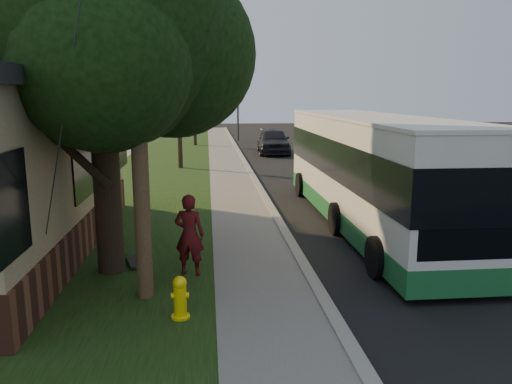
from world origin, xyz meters
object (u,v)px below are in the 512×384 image
at_px(traffic_signal, 238,103).
at_px(distant_car, 273,141).
at_px(utility_pole, 134,46).
at_px(bare_tree_far, 195,119).
at_px(skateboarder, 189,235).
at_px(skateboard_main, 133,261).
at_px(fire_hydrant, 180,298).
at_px(bare_tree_near, 179,128).
at_px(leafy_tree, 101,25).
at_px(transit_bus, 371,168).

distance_m(traffic_signal, distant_car, 9.94).
bearing_deg(distant_car, utility_pole, -100.10).
bearing_deg(distant_car, bare_tree_far, 136.66).
distance_m(utility_pole, distant_car, 24.44).
bearing_deg(skateboarder, skateboard_main, -16.87).
height_order(bare_tree_far, distant_car, bare_tree_far).
bearing_deg(distant_car, fire_hydrant, -98.00).
bearing_deg(bare_tree_far, bare_tree_near, -92.39).
height_order(bare_tree_near, skateboard_main, bare_tree_near).
xyz_separation_m(leafy_tree, skateboard_main, (0.37, 0.22, -5.03)).
height_order(traffic_signal, skateboarder, traffic_signal).
bearing_deg(utility_pole, transit_bus, 40.06).
bearing_deg(distant_car, skateboarder, -98.77).
xyz_separation_m(skateboarder, distant_car, (4.73, 22.39, -0.10)).
distance_m(fire_hydrant, transit_bus, 8.08).
bearing_deg(traffic_signal, bare_tree_far, -131.19).
bearing_deg(traffic_signal, distant_car, -79.69).
distance_m(leafy_tree, bare_tree_near, 15.66).
bearing_deg(bare_tree_far, skateboard_main, -91.69).
relative_size(utility_pole, skateboard_main, 9.84).
height_order(leafy_tree, traffic_signal, leafy_tree).
height_order(traffic_signal, transit_bus, traffic_signal).
distance_m(fire_hydrant, utility_pole, 4.37).
relative_size(fire_hydrant, bare_tree_far, 0.18).
distance_m(traffic_signal, skateboard_main, 31.57).
xyz_separation_m(bare_tree_near, skateboard_main, (-0.30, -15.13, -2.02)).
bearing_deg(traffic_signal, skateboarder, -95.37).
height_order(bare_tree_near, transit_bus, bare_tree_near).
relative_size(bare_tree_far, transit_bus, 0.34).
height_order(skateboarder, skateboard_main, skateboarder).
height_order(utility_pole, transit_bus, utility_pole).
relative_size(bare_tree_near, traffic_signal, 0.78).
xyz_separation_m(utility_pole, bare_tree_near, (-0.19, 17.01, -2.48)).
relative_size(traffic_signal, distant_car, 1.12).
bearing_deg(skateboard_main, skateboarder, -30.74).
bearing_deg(skateboarder, traffic_signal, -81.50).
distance_m(utility_pole, transit_bus, 8.31).
xyz_separation_m(bare_tree_near, skateboarder, (1.00, -15.90, -1.22)).
xyz_separation_m(bare_tree_far, transit_bus, (5.65, -24.00, -0.29)).
bearing_deg(distant_car, traffic_signal, 103.46).
relative_size(utility_pole, transit_bus, 0.76).
height_order(leafy_tree, transit_bus, leafy_tree).
height_order(utility_pole, leafy_tree, utility_pole).
height_order(bare_tree_near, bare_tree_far, bare_tree_near).
bearing_deg(transit_bus, utility_pole, -139.94).
height_order(skateboarder, distant_car, skateboarder).
relative_size(fire_hydrant, bare_tree_near, 0.17).
bearing_deg(utility_pole, bare_tree_far, 89.40).
bearing_deg(bare_tree_near, fire_hydrant, -87.14).
relative_size(skateboard_main, distant_car, 0.19).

